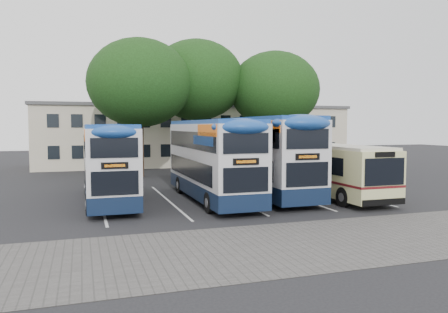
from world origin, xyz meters
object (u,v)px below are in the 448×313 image
tree_mid (197,80)px  tree_right (274,90)px  lamp_post (275,115)px  bus_dd_mid (211,156)px  tree_left (140,83)px  bus_dd_left (108,160)px  bus_dd_right (261,153)px  bus_single (327,166)px

tree_mid → tree_right: (6.57, -1.73, -0.79)m
lamp_post → bus_dd_mid: size_ratio=0.87×
tree_mid → bus_dd_mid: bearing=-101.5°
tree_left → bus_dd_left: 12.72m
tree_mid → bus_dd_right: 14.63m
tree_left → bus_dd_right: (5.45, -11.57, -4.92)m
tree_right → bus_dd_right: bearing=-117.8°
tree_left → bus_single: (9.05, -12.82, -5.72)m
lamp_post → bus_dd_right: lamp_post is taller
tree_right → bus_dd_right: (-6.24, -11.82, -4.70)m
bus_dd_mid → lamp_post: bearing=54.8°
tree_mid → bus_dd_right: size_ratio=1.06×
tree_right → bus_dd_left: bearing=-142.4°
tree_mid → bus_dd_mid: size_ratio=1.10×
lamp_post → bus_dd_mid: (-10.96, -15.52, -2.69)m
lamp_post → bus_dd_left: bearing=-138.5°
bus_dd_right → lamp_post: bearing=62.4°
tree_mid → bus_dd_left: size_ratio=1.16×
tree_left → tree_right: size_ratio=1.03×
bus_dd_left → bus_dd_mid: bearing=-11.3°
tree_right → bus_dd_mid: bearing=-127.1°
lamp_post → tree_left: 13.79m
lamp_post → bus_dd_right: 16.92m
tree_left → bus_single: size_ratio=1.09×
lamp_post → bus_dd_mid: lamp_post is taller
lamp_post → bus_dd_right: size_ratio=0.83×
tree_left → bus_dd_right: size_ratio=1.00×
tree_left → bus_dd_mid: 13.45m
tree_left → bus_dd_left: bearing=-105.7°
tree_right → bus_single: (-2.64, -13.07, -5.50)m
tree_left → bus_dd_mid: tree_left is taller
bus_dd_left → bus_dd_right: size_ratio=0.91×
bus_single → tree_left: bearing=125.2°
lamp_post → bus_dd_left: 21.99m
lamp_post → tree_left: size_ratio=0.83×
tree_right → bus_dd_mid: size_ratio=1.01×
lamp_post → tree_right: size_ratio=0.86×
tree_left → bus_dd_mid: (2.23, -12.27, -5.03)m
lamp_post → bus_single: (-4.14, -16.07, -3.39)m
tree_left → bus_dd_left: (-3.15, -11.19, -5.16)m
tree_mid → bus_single: (3.92, -14.81, -6.29)m
tree_mid → bus_dd_left: tree_mid is taller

